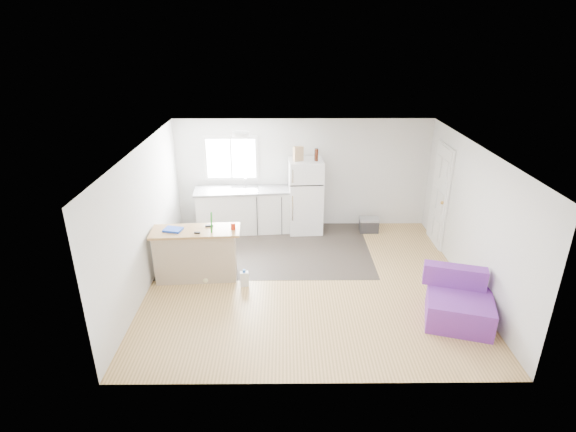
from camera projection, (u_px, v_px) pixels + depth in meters
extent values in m
cube|color=#9E7842|center=(307.00, 281.00, 7.98)|extent=(5.50, 5.00, 0.01)
cube|color=white|center=(310.00, 148.00, 7.05)|extent=(5.50, 5.00, 0.01)
cube|color=silver|center=(303.00, 174.00, 9.82)|extent=(5.50, 0.01, 2.40)
cube|color=silver|center=(320.00, 303.00, 5.21)|extent=(5.50, 0.01, 2.40)
cube|color=silver|center=(144.00, 219.00, 7.49)|extent=(0.01, 5.00, 2.40)
cube|color=silver|center=(472.00, 218.00, 7.54)|extent=(0.01, 5.00, 2.40)
cube|color=#362F28|center=(269.00, 249.00, 9.13)|extent=(4.05, 2.50, 0.00)
cube|color=white|center=(231.00, 158.00, 9.66)|extent=(1.18, 0.04, 0.98)
cube|color=white|center=(231.00, 159.00, 9.64)|extent=(1.05, 0.01, 0.85)
cube|color=white|center=(231.00, 159.00, 9.64)|extent=(0.03, 0.02, 0.85)
cube|color=white|center=(439.00, 196.00, 9.04)|extent=(0.05, 0.82, 2.03)
cube|color=white|center=(440.00, 196.00, 9.03)|extent=(0.03, 0.92, 2.10)
sphere|color=gold|center=(442.00, 203.00, 8.75)|extent=(0.07, 0.07, 0.07)
cylinder|color=white|center=(241.00, 134.00, 8.16)|extent=(0.30, 0.30, 0.07)
cube|color=white|center=(246.00, 211.00, 9.79)|extent=(2.14, 0.82, 0.92)
cube|color=slate|center=(245.00, 190.00, 9.60)|extent=(2.21, 0.86, 0.04)
cube|color=silver|center=(245.00, 190.00, 9.57)|extent=(0.61, 0.49, 0.06)
cube|color=tan|center=(196.00, 255.00, 7.92)|extent=(1.42, 0.58, 0.90)
cube|color=#AC844A|center=(196.00, 231.00, 7.74)|extent=(1.56, 0.68, 0.04)
cube|color=white|center=(305.00, 196.00, 9.65)|extent=(0.75, 0.70, 1.61)
cube|color=black|center=(306.00, 186.00, 9.20)|extent=(0.71, 0.05, 0.02)
cube|color=silver|center=(293.00, 176.00, 9.12)|extent=(0.03, 0.02, 0.29)
cube|color=silver|center=(293.00, 208.00, 9.39)|extent=(0.03, 0.02, 0.56)
cube|color=#29292B|center=(369.00, 226.00, 9.84)|extent=(0.40, 0.27, 0.27)
cube|color=gray|center=(369.00, 219.00, 9.78)|extent=(0.42, 0.29, 0.05)
cube|color=purple|center=(459.00, 309.00, 6.79)|extent=(1.15, 1.12, 0.44)
cube|color=purple|center=(455.00, 276.00, 6.94)|extent=(0.96, 0.48, 0.33)
cube|color=silver|center=(244.00, 279.00, 7.78)|extent=(0.16, 0.13, 0.26)
cylinder|color=blue|center=(244.00, 271.00, 7.72)|extent=(0.06, 0.06, 0.05)
cylinder|color=green|center=(212.00, 244.00, 7.78)|extent=(0.15, 0.34, 1.30)
sphere|color=beige|center=(206.00, 279.00, 7.90)|extent=(0.15, 0.15, 0.15)
cylinder|color=red|center=(233.00, 226.00, 7.73)|extent=(0.08, 0.08, 0.12)
cube|color=#143CBE|center=(173.00, 230.00, 7.70)|extent=(0.34, 0.28, 0.04)
cube|color=black|center=(209.00, 226.00, 7.85)|extent=(0.15, 0.07, 0.03)
cube|color=black|center=(197.00, 233.00, 7.59)|extent=(0.10, 0.05, 0.03)
cube|color=tan|center=(298.00, 154.00, 9.23)|extent=(0.22, 0.17, 0.30)
cylinder|color=#3B160A|center=(317.00, 155.00, 9.22)|extent=(0.07, 0.07, 0.25)
cylinder|color=#3B160A|center=(316.00, 155.00, 9.26)|extent=(0.09, 0.09, 0.25)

